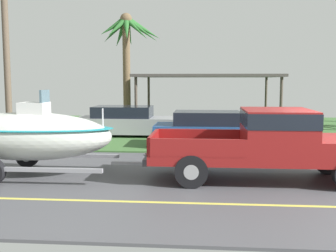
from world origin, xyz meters
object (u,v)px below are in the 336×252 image
object	(u,v)px
palm_tree_mid	(127,41)
utility_pole	(6,41)
parked_sedan_near	(127,122)
carport_awning	(207,77)
parked_sedan_far	(211,130)
pickup_truck_towing	(275,141)
boat_on_trailer	(26,136)

from	to	relation	value
palm_tree_mid	utility_pole	xyz separation A→B (m)	(-3.31, -6.69, -0.61)
parked_sedan_near	carport_awning	bearing A→B (deg)	45.18
carport_awning	parked_sedan_far	bearing A→B (deg)	-89.02
parked_sedan_far	carport_awning	xyz separation A→B (m)	(-0.11, 6.44, 2.06)
pickup_truck_towing	utility_pole	distance (m)	10.58
parked_sedan_far	utility_pole	xyz separation A→B (m)	(-7.64, -0.65, 3.32)
boat_on_trailer	carport_awning	bearing A→B (deg)	66.75
parked_sedan_far	boat_on_trailer	bearing A→B (deg)	-135.05
pickup_truck_towing	palm_tree_mid	bearing A→B (deg)	117.84
parked_sedan_far	utility_pole	bearing A→B (deg)	-175.16
parked_sedan_near	palm_tree_mid	size ratio (longest dim) A/B	0.77
parked_sedan_near	parked_sedan_far	xyz separation A→B (m)	(3.77, -2.76, -0.00)
boat_on_trailer	parked_sedan_near	xyz separation A→B (m)	(1.27, 7.79, -0.41)
carport_awning	palm_tree_mid	xyz separation A→B (m)	(-4.22, -0.40, 1.87)
parked_sedan_near	boat_on_trailer	bearing A→B (deg)	-99.27
boat_on_trailer	parked_sedan_far	size ratio (longest dim) A/B	1.32
carport_awning	utility_pole	world-z (taller)	utility_pole
boat_on_trailer	utility_pole	xyz separation A→B (m)	(-2.60, 4.39, 2.90)
carport_awning	palm_tree_mid	distance (m)	4.63
parked_sedan_far	utility_pole	size ratio (longest dim) A/B	0.57
carport_awning	utility_pole	distance (m)	10.42
parked_sedan_far	palm_tree_mid	bearing A→B (deg)	125.61
parked_sedan_far	palm_tree_mid	distance (m)	8.40
pickup_truck_towing	palm_tree_mid	distance (m)	13.02
palm_tree_mid	utility_pole	size ratio (longest dim) A/B	0.79
palm_tree_mid	utility_pole	bearing A→B (deg)	-116.36
boat_on_trailer	parked_sedan_far	distance (m)	7.14
pickup_truck_towing	palm_tree_mid	size ratio (longest dim) A/B	0.97
parked_sedan_near	palm_tree_mid	distance (m)	5.14
parked_sedan_far	utility_pole	distance (m)	8.35
parked_sedan_far	palm_tree_mid	xyz separation A→B (m)	(-4.33, 6.04, 3.93)
parked_sedan_near	utility_pole	world-z (taller)	utility_pole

